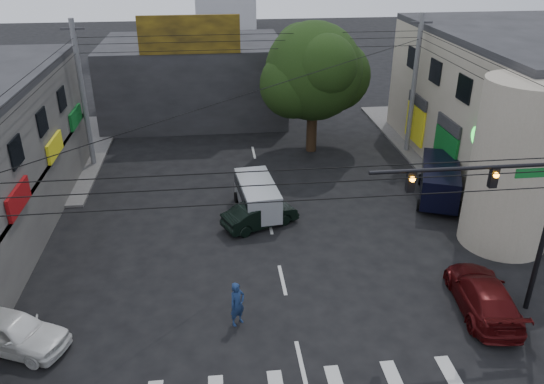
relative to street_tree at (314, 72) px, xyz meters
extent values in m
plane|color=black|center=(-4.00, -17.00, -5.47)|extent=(160.00, 160.00, 0.00)
cube|color=#514F4C|center=(14.00, 1.00, -5.40)|extent=(16.00, 16.00, 0.15)
cylinder|color=gray|center=(7.00, -13.00, -1.47)|extent=(4.00, 4.00, 8.00)
cube|color=#232326|center=(-8.00, 9.00, -2.47)|extent=(14.00, 10.00, 6.00)
cube|color=olive|center=(-8.00, 4.10, 1.83)|extent=(7.00, 0.30, 2.60)
cylinder|color=black|center=(0.00, 0.00, -3.27)|extent=(0.70, 0.70, 4.40)
sphere|color=black|center=(0.00, 0.00, 0.03)|extent=(6.40, 6.40, 6.40)
cylinder|color=black|center=(2.00, -18.00, 0.83)|extent=(7.00, 0.14, 0.14)
cube|color=black|center=(3.00, -18.00, 0.43)|extent=(0.28, 0.22, 0.75)
cube|color=black|center=(0.00, -18.00, 0.43)|extent=(0.28, 0.22, 0.75)
sphere|color=orange|center=(3.00, -18.14, 0.58)|extent=(0.20, 0.20, 0.20)
sphere|color=orange|center=(0.00, -18.14, 0.58)|extent=(0.20, 0.20, 0.20)
cube|color=#0D6021|center=(4.50, -18.00, 0.53)|extent=(1.40, 0.06, 0.35)
cylinder|color=#59595B|center=(-14.50, -1.00, -0.87)|extent=(0.32, 0.32, 9.20)
cylinder|color=#59595B|center=(6.50, -1.00, -0.87)|extent=(0.32, 0.32, 9.20)
imported|color=black|center=(-4.51, -10.16, -4.83)|extent=(4.34, 4.97, 1.30)
imported|color=white|center=(-14.22, -18.00, -4.76)|extent=(4.65, 5.37, 1.42)
imported|color=#40090A|center=(3.63, -17.89, -4.76)|extent=(3.20, 5.39, 1.42)
imported|color=navy|center=(-6.08, -17.62, -4.55)|extent=(1.10, 1.09, 1.84)
camera|label=1|loc=(-6.62, -33.85, 8.10)|focal=35.00mm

